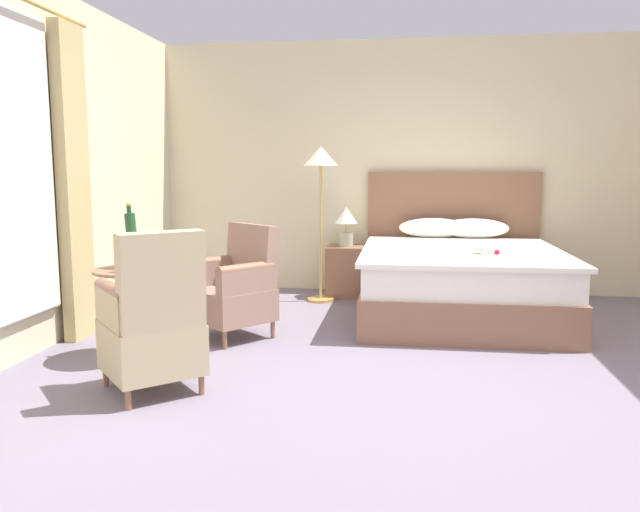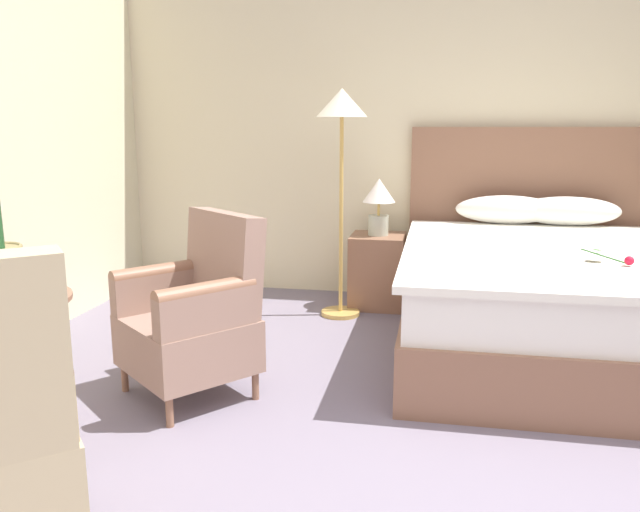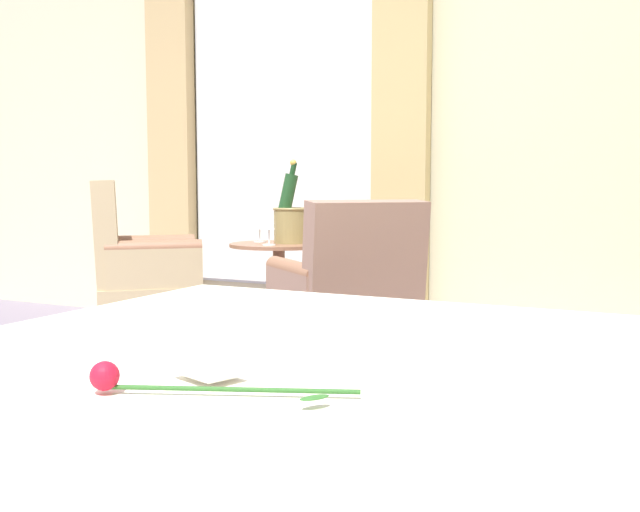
% 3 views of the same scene
% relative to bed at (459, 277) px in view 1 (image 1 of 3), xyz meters
% --- Properties ---
extents(ground_plane, '(7.97, 7.97, 0.00)m').
position_rel_bed_xyz_m(ground_plane, '(-0.43, -2.15, -0.36)').
color(ground_plane, slate).
extents(wall_headboard_side, '(5.79, 0.12, 2.79)m').
position_rel_bed_xyz_m(wall_headboard_side, '(-0.43, 1.15, 1.04)').
color(wall_headboard_side, beige).
rests_on(wall_headboard_side, ground).
extents(bed, '(1.86, 2.27, 1.35)m').
position_rel_bed_xyz_m(bed, '(0.00, 0.00, 0.00)').
color(bed, '#8A5F46').
rests_on(bed, ground).
extents(nightstand, '(0.43, 0.42, 0.55)m').
position_rel_bed_xyz_m(nightstand, '(-1.15, 0.72, -0.08)').
color(nightstand, '#8A5F46').
rests_on(nightstand, ground).
extents(bedside_lamp, '(0.24, 0.24, 0.42)m').
position_rel_bed_xyz_m(bedside_lamp, '(-1.15, 0.72, 0.46)').
color(bedside_lamp, '#B1B8A3').
rests_on(bedside_lamp, nightstand).
extents(floor_lamp_brass, '(0.36, 0.36, 1.61)m').
position_rel_bed_xyz_m(floor_lamp_brass, '(-1.39, 0.43, 1.00)').
color(floor_lamp_brass, tan).
rests_on(floor_lamp_brass, ground).
extents(side_table_round, '(0.57, 0.57, 0.66)m').
position_rel_bed_xyz_m(side_table_round, '(-2.47, -1.75, 0.03)').
color(side_table_round, '#8A5F46').
rests_on(side_table_round, ground).
extents(champagne_bucket, '(0.21, 0.21, 0.48)m').
position_rel_bed_xyz_m(champagne_bucket, '(-2.50, -1.69, 0.44)').
color(champagne_bucket, olive).
rests_on(champagne_bucket, side_table_round).
extents(wine_glass_near_bucket, '(0.07, 0.07, 0.14)m').
position_rel_bed_xyz_m(wine_glass_near_bucket, '(-2.50, -1.89, 0.40)').
color(wine_glass_near_bucket, white).
rests_on(wine_glass_near_bucket, side_table_round).
extents(wine_glass_near_edge, '(0.08, 0.08, 0.15)m').
position_rel_bed_xyz_m(wine_glass_near_edge, '(-2.31, -1.72, 0.41)').
color(wine_glass_near_edge, white).
rests_on(wine_glass_near_edge, side_table_round).
extents(armchair_by_window, '(0.82, 0.82, 0.93)m').
position_rel_bed_xyz_m(armchair_by_window, '(-1.90, -1.06, 0.06)').
color(armchair_by_window, '#8A5F46').
rests_on(armchair_by_window, ground).
extents(armchair_facing_bed, '(0.77, 0.78, 1.02)m').
position_rel_bed_xyz_m(armchair_facing_bed, '(-2.05, -2.41, 0.08)').
color(armchair_facing_bed, '#8A5F46').
rests_on(armchair_facing_bed, ground).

